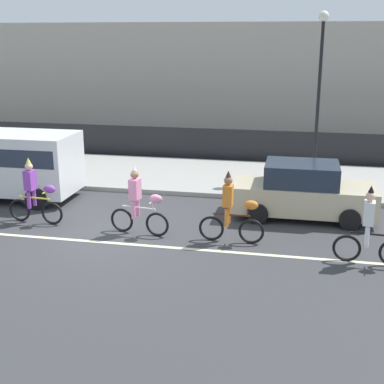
{
  "coord_description": "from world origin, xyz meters",
  "views": [
    {
      "loc": [
        4.89,
        -12.79,
        5.2
      ],
      "look_at": [
        2.05,
        1.2,
        1.0
      ],
      "focal_mm": 50.0,
      "sensor_mm": 36.0,
      "label": 1
    }
  ],
  "objects": [
    {
      "name": "parade_cyclist_purple",
      "position": [
        -2.39,
        0.57,
        0.84
      ],
      "size": [
        1.72,
        0.5,
        1.92
      ],
      "color": "black",
      "rests_on": "ground"
    },
    {
      "name": "sidewalk_curb",
      "position": [
        0.0,
        6.5,
        0.07
      ],
      "size": [
        60.0,
        5.0,
        0.15
      ],
      "primitive_type": "cube",
      "color": "#9E9B93",
      "rests_on": "ground"
    },
    {
      "name": "parked_van_white",
      "position": [
        -4.58,
        2.7,
        1.28
      ],
      "size": [
        5.0,
        2.22,
        2.18
      ],
      "color": "white",
      "rests_on": "ground"
    },
    {
      "name": "building_backdrop",
      "position": [
        1.79,
        18.0,
        2.91
      ],
      "size": [
        28.0,
        8.0,
        5.82
      ],
      "primitive_type": "cube",
      "color": "#B2A899",
      "rests_on": "ground"
    },
    {
      "name": "parade_cyclist_orange",
      "position": [
        3.31,
        0.19,
        0.84
      ],
      "size": [
        1.72,
        0.5,
        1.92
      ],
      "color": "black",
      "rests_on": "ground"
    },
    {
      "name": "street_lamp_post",
      "position": [
        5.49,
        6.99,
        3.99
      ],
      "size": [
        0.36,
        0.36,
        5.86
      ],
      "color": "black",
      "rests_on": "sidewalk_curb"
    },
    {
      "name": "road_centre_line",
      "position": [
        0.0,
        -0.5,
        0.0
      ],
      "size": [
        36.0,
        0.14,
        0.01
      ],
      "primitive_type": "cube",
      "color": "beige",
      "rests_on": "ground"
    },
    {
      "name": "ground_plane",
      "position": [
        0.0,
        0.0,
        0.0
      ],
      "size": [
        80.0,
        80.0,
        0.0
      ],
      "primitive_type": "plane",
      "color": "#38383A"
    },
    {
      "name": "parade_cyclist_zebra",
      "position": [
        6.68,
        -0.55,
        0.84
      ],
      "size": [
        1.72,
        0.5,
        1.92
      ],
      "color": "black",
      "rests_on": "ground"
    },
    {
      "name": "parade_cyclist_pink",
      "position": [
        0.79,
        0.29,
        0.84
      ],
      "size": [
        1.71,
        0.52,
        1.92
      ],
      "color": "black",
      "rests_on": "ground"
    },
    {
      "name": "parked_car_beige",
      "position": [
        5.1,
        2.62,
        0.78
      ],
      "size": [
        4.1,
        1.92,
        1.64
      ],
      "color": "beige",
      "rests_on": "ground"
    },
    {
      "name": "fence_line",
      "position": [
        0.0,
        9.4,
        0.7
      ],
      "size": [
        40.0,
        0.08,
        1.4
      ],
      "primitive_type": "cube",
      "color": "black",
      "rests_on": "ground"
    }
  ]
}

